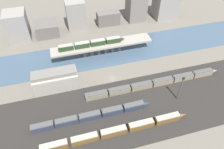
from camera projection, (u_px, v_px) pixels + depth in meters
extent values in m
plane|color=#666056|center=(112.00, 78.00, 128.90)|extent=(400.00, 400.00, 0.00)
cube|color=#282623|center=(125.00, 110.00, 112.37)|extent=(280.00, 42.00, 0.01)
cube|color=#3D5166|center=(102.00, 53.00, 145.84)|extent=(320.00, 28.36, 0.01)
cube|color=gray|center=(102.00, 45.00, 140.99)|extent=(65.57, 9.30, 1.23)
cylinder|color=slate|center=(84.00, 53.00, 141.37)|extent=(2.64, 2.64, 6.32)
cylinder|color=slate|center=(92.00, 51.00, 142.27)|extent=(2.64, 2.64, 6.32)
cylinder|color=slate|center=(99.00, 50.00, 143.18)|extent=(2.64, 2.64, 6.32)
cylinder|color=slate|center=(106.00, 49.00, 144.08)|extent=(2.64, 2.64, 6.32)
cylinder|color=slate|center=(112.00, 48.00, 144.98)|extent=(2.64, 2.64, 6.32)
cylinder|color=slate|center=(119.00, 47.00, 145.89)|extent=(2.64, 2.64, 6.32)
cube|color=#23381E|center=(66.00, 48.00, 135.03)|extent=(9.32, 3.07, 3.29)
cube|color=#9E998E|center=(65.00, 45.00, 133.74)|extent=(8.94, 2.82, 0.40)
cube|color=#23381E|center=(82.00, 45.00, 136.97)|extent=(9.32, 3.07, 3.29)
cube|color=#9E998E|center=(82.00, 43.00, 135.67)|extent=(8.94, 2.82, 0.40)
cube|color=#23381E|center=(98.00, 43.00, 138.90)|extent=(9.32, 3.07, 3.29)
cube|color=#9E998E|center=(98.00, 40.00, 137.61)|extent=(8.94, 2.82, 0.40)
cube|color=#23381E|center=(113.00, 40.00, 140.84)|extent=(9.32, 3.07, 3.29)
cube|color=#9E998E|center=(113.00, 38.00, 139.55)|extent=(8.94, 2.82, 0.40)
cone|color=#23381E|center=(122.00, 39.00, 142.16)|extent=(3.26, 2.76, 2.76)
cube|color=brown|center=(54.00, 147.00, 96.35)|extent=(12.48, 3.09, 3.38)
cube|color=#9E998E|center=(53.00, 144.00, 95.02)|extent=(11.98, 2.84, 0.40)
cube|color=brown|center=(85.00, 139.00, 98.96)|extent=(12.48, 3.09, 3.38)
cube|color=#9E998E|center=(84.00, 137.00, 97.64)|extent=(11.98, 2.84, 0.40)
cube|color=brown|center=(114.00, 132.00, 101.58)|extent=(12.48, 3.09, 3.38)
cube|color=#9E998E|center=(114.00, 130.00, 100.26)|extent=(11.98, 2.84, 0.40)
cube|color=brown|center=(141.00, 125.00, 104.19)|extent=(12.48, 3.09, 3.38)
cube|color=#9E998E|center=(141.00, 123.00, 102.87)|extent=(11.98, 2.84, 0.40)
cube|color=brown|center=(167.00, 119.00, 106.81)|extent=(12.48, 3.09, 3.38)
cube|color=#9E998E|center=(168.00, 116.00, 105.49)|extent=(11.98, 2.84, 0.40)
cone|color=brown|center=(183.00, 115.00, 108.54)|extent=(4.37, 2.78, 2.78)
cube|color=#2D384C|center=(42.00, 127.00, 103.47)|extent=(10.87, 3.18, 3.20)
cube|color=#4C4C4C|center=(41.00, 125.00, 102.21)|extent=(10.43, 2.92, 0.40)
cube|color=#2D384C|center=(67.00, 122.00, 105.67)|extent=(10.87, 3.18, 3.20)
cube|color=#4C4C4C|center=(66.00, 120.00, 104.41)|extent=(10.43, 2.92, 0.40)
cube|color=#2D384C|center=(90.00, 116.00, 107.87)|extent=(10.87, 3.18, 3.20)
cube|color=#4C4C4C|center=(90.00, 114.00, 106.61)|extent=(10.43, 2.92, 0.40)
cube|color=#2D384C|center=(112.00, 111.00, 110.06)|extent=(10.87, 3.18, 3.20)
cube|color=#4C4C4C|center=(112.00, 109.00, 108.80)|extent=(10.43, 2.92, 0.40)
cube|color=#2D384C|center=(134.00, 106.00, 112.26)|extent=(10.87, 3.18, 3.20)
cube|color=#4C4C4C|center=(134.00, 104.00, 111.00)|extent=(10.43, 2.92, 0.40)
cone|color=#2D384C|center=(147.00, 104.00, 113.78)|extent=(3.80, 2.86, 2.86)
cube|color=gray|center=(96.00, 95.00, 117.48)|extent=(12.10, 3.16, 3.22)
cube|color=#4C4C4C|center=(96.00, 93.00, 116.22)|extent=(11.61, 2.91, 0.40)
cube|color=gray|center=(119.00, 91.00, 119.96)|extent=(12.10, 3.16, 3.22)
cube|color=#4C4C4C|center=(119.00, 88.00, 118.69)|extent=(11.61, 2.91, 0.40)
cube|color=gray|center=(141.00, 86.00, 122.43)|extent=(12.10, 3.16, 3.22)
cube|color=#4C4C4C|center=(142.00, 84.00, 121.16)|extent=(11.61, 2.91, 0.40)
cube|color=gray|center=(163.00, 82.00, 124.90)|extent=(12.10, 3.16, 3.22)
cube|color=#4C4C4C|center=(163.00, 79.00, 123.64)|extent=(11.61, 2.91, 0.40)
cube|color=gray|center=(183.00, 77.00, 127.37)|extent=(12.10, 3.16, 3.22)
cube|color=#4C4C4C|center=(184.00, 75.00, 126.11)|extent=(11.61, 2.91, 0.40)
cube|color=gray|center=(202.00, 73.00, 129.85)|extent=(12.10, 3.16, 3.22)
cube|color=#4C4C4C|center=(203.00, 71.00, 128.58)|extent=(11.61, 2.91, 0.40)
cone|color=gray|center=(214.00, 71.00, 131.52)|extent=(4.23, 2.84, 2.84)
cube|color=#9E998E|center=(56.00, 81.00, 121.00)|extent=(24.33, 10.03, 9.47)
cube|color=slate|center=(54.00, 73.00, 116.96)|extent=(23.84, 7.02, 2.08)
cylinder|color=#4C4C51|center=(180.00, 89.00, 112.66)|extent=(0.70, 0.70, 15.05)
cube|color=black|center=(184.00, 78.00, 106.98)|extent=(1.00, 0.70, 1.20)
cube|color=gray|center=(17.00, 26.00, 151.25)|extent=(14.51, 14.09, 20.38)
cube|color=#605B56|center=(47.00, 29.00, 158.62)|extent=(15.95, 14.67, 9.54)
cube|color=gray|center=(76.00, 15.00, 161.21)|extent=(13.98, 10.49, 21.34)
cube|color=#605B56|center=(108.00, 18.00, 168.32)|extent=(17.34, 8.06, 10.37)
cube|color=slate|center=(136.00, 8.00, 170.75)|extent=(13.92, 13.27, 19.87)
cube|color=gray|center=(166.00, 4.00, 172.64)|extent=(17.70, 14.69, 22.56)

